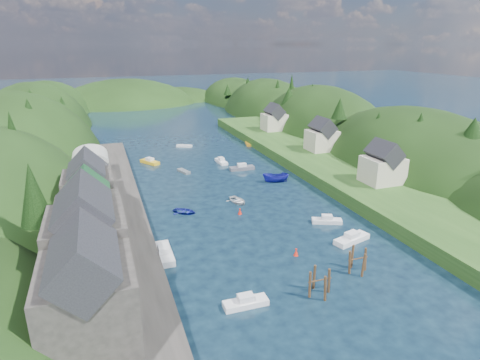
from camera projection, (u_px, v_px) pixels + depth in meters
name	position (u px, v px, depth m)	size (l,w,h in m)	color
ground	(209.00, 168.00, 95.19)	(600.00, 600.00, 0.00)	black
hillside_left	(20.00, 188.00, 105.82)	(44.00, 245.56, 52.00)	black
hillside_right	(320.00, 155.00, 134.14)	(36.00, 245.56, 48.00)	black
far_hills	(149.00, 122.00, 209.70)	(103.00, 68.00, 44.00)	black
hill_trees	(195.00, 112.00, 104.59)	(90.94, 150.82, 12.85)	black
quay_left	(108.00, 232.00, 60.49)	(12.00, 110.00, 2.00)	#2D2B28
terrace_left_grass	(58.00, 237.00, 58.19)	(12.00, 110.00, 2.50)	#234719
quayside_buildings	(89.00, 236.00, 45.76)	(8.00, 35.84, 12.90)	#2D2B28
boat_sheds	(91.00, 171.00, 75.44)	(7.00, 21.00, 7.50)	#2D2D30
terrace_right	(323.00, 164.00, 93.80)	(16.00, 120.00, 2.40)	#234719
right_bank_cottages	(318.00, 137.00, 100.70)	(9.00, 59.24, 8.41)	beige
piling_cluster_near	(319.00, 285.00, 46.58)	(3.03, 2.84, 3.88)	#382314
piling_cluster_far	(358.00, 263.00, 51.38)	(2.85, 2.69, 3.76)	#382314
channel_buoy_near	(296.00, 252.00, 55.58)	(0.70, 0.70, 1.10)	red
channel_buoy_far	(240.00, 212.00, 69.13)	(0.70, 0.70, 1.10)	red
moored_boats	(236.00, 192.00, 78.17)	(36.34, 77.36, 2.18)	silver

